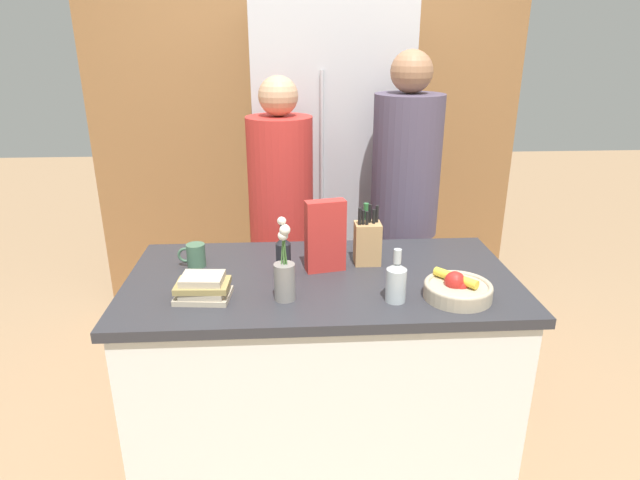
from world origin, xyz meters
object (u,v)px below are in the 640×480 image
at_px(coffee_mug, 195,255).
at_px(fruit_bowl, 458,289).
at_px(person_in_blue, 404,205).
at_px(bottle_wine, 396,281).
at_px(book_stack, 203,288).
at_px(person_at_sink, 282,220).
at_px(bottle_oil, 365,233).
at_px(bottle_water, 283,255).
at_px(cereal_box, 325,236).
at_px(flower_vase, 284,272).
at_px(knife_block, 367,242).
at_px(refrigerator, 329,180).
at_px(bottle_vinegar, 320,229).

bearing_deg(coffee_mug, fruit_bowl, -19.42).
xyz_separation_m(coffee_mug, person_in_blue, (1.01, 0.55, 0.04)).
distance_m(fruit_bowl, bottle_wine, 0.24).
xyz_separation_m(book_stack, person_at_sink, (0.28, 0.85, -0.02)).
relative_size(bottle_oil, bottle_water, 1.01).
bearing_deg(cereal_box, flower_vase, -122.93).
bearing_deg(person_in_blue, knife_block, -108.31).
height_order(refrigerator, bottle_vinegar, refrigerator).
distance_m(refrigerator, coffee_mug, 1.26).
bearing_deg(person_in_blue, fruit_bowl, -81.34).
xyz_separation_m(knife_block, bottle_water, (-0.36, -0.11, -0.01)).
distance_m(fruit_bowl, bottle_water, 0.69).
bearing_deg(refrigerator, bottle_wine, -84.69).
bearing_deg(bottle_wine, book_stack, 175.00).
bearing_deg(book_stack, bottle_vinegar, 46.61).
relative_size(book_stack, person_in_blue, 0.12).
bearing_deg(knife_block, fruit_bowl, -50.30).
bearing_deg(person_in_blue, bottle_oil, -114.24).
bearing_deg(bottle_wine, person_at_sink, 114.99).
bearing_deg(bottle_oil, bottle_wine, -85.05).
relative_size(refrigerator, person_in_blue, 1.14).
bearing_deg(bottle_water, cereal_box, 14.41).
height_order(fruit_bowl, person_at_sink, person_at_sink).
height_order(bottle_wine, bottle_water, bottle_water).
distance_m(person_at_sink, person_in_blue, 0.65).
height_order(flower_vase, coffee_mug, flower_vase).
height_order(book_stack, person_in_blue, person_in_blue).
distance_m(coffee_mug, bottle_wine, 0.87).
xyz_separation_m(bottle_vinegar, bottle_wine, (0.24, -0.56, -0.01)).
distance_m(flower_vase, book_stack, 0.31).
distance_m(knife_block, bottle_vinegar, 0.27).
relative_size(book_stack, bottle_wine, 1.04).
xyz_separation_m(cereal_box, bottle_water, (-0.17, -0.04, -0.06)).
xyz_separation_m(knife_block, coffee_mug, (-0.73, 0.01, -0.05)).
bearing_deg(bottle_wine, bottle_vinegar, 113.62).
distance_m(bottle_oil, person_in_blue, 0.50).
xyz_separation_m(fruit_bowl, bottle_wine, (-0.24, -0.01, 0.04)).
height_order(bottle_wine, person_at_sink, person_at_sink).
relative_size(flower_vase, cereal_box, 1.07).
xyz_separation_m(fruit_bowl, person_at_sink, (-0.66, 0.90, -0.02)).
height_order(bottle_oil, bottle_water, bottle_oil).
bearing_deg(person_in_blue, coffee_mug, -143.51).
relative_size(refrigerator, bottle_wine, 9.93).
bearing_deg(book_stack, bottle_water, 32.64).
distance_m(knife_block, book_stack, 0.72).
distance_m(knife_block, bottle_wine, 0.36).
height_order(coffee_mug, person_in_blue, person_in_blue).
height_order(flower_vase, bottle_water, flower_vase).
relative_size(fruit_bowl, book_stack, 1.19).
bearing_deg(coffee_mug, refrigerator, 58.85).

